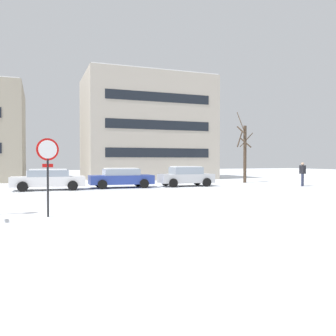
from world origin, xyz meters
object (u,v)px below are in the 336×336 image
parked_car_blue (121,178)px  pedestrian_crossing (303,172)px  parked_car_silver (186,176)px  parked_car_white (48,179)px  stop_sign (48,162)px

parked_car_blue → pedestrian_crossing: pedestrian_crossing is taller
pedestrian_crossing → parked_car_blue: bearing=166.4°
parked_car_silver → pedestrian_crossing: size_ratio=2.28×
parked_car_white → pedestrian_crossing: (18.11, -2.81, 0.34)m
parked_car_blue → stop_sign: bearing=-113.6°
parked_car_silver → stop_sign: bearing=-130.7°
stop_sign → parked_car_white: 11.66m
parked_car_silver → pedestrian_crossing: pedestrian_crossing is taller
pedestrian_crossing → parked_car_silver: bearing=160.1°
parked_car_blue → parked_car_silver: bearing=-2.1°
stop_sign → parked_car_blue: 13.12m
pedestrian_crossing → stop_sign: bearing=-154.5°
parked_car_white → parked_car_blue: 4.93m
stop_sign → pedestrian_crossing: stop_sign is taller
stop_sign → pedestrian_crossing: 20.43m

